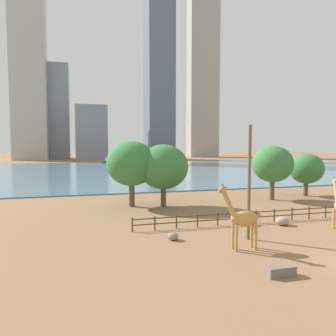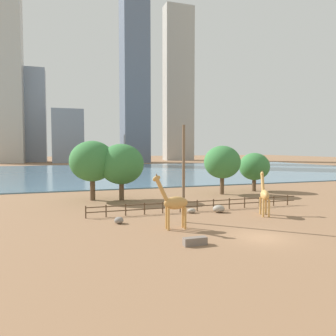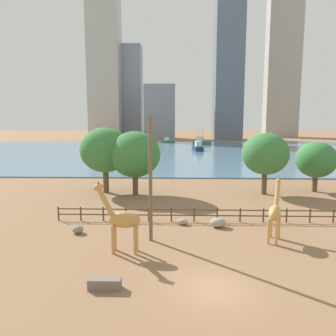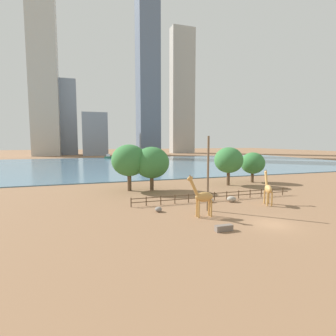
# 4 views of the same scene
# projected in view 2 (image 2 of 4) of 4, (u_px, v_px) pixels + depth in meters

# --- Properties ---
(ground_plane) EXTENTS (400.00, 400.00, 0.00)m
(ground_plane) POSITION_uv_depth(u_px,v_px,m) (112.00, 171.00, 102.32)
(ground_plane) COLOR #8C6647
(harbor_water) EXTENTS (180.00, 86.00, 0.20)m
(harbor_water) POSITION_uv_depth(u_px,v_px,m) (113.00, 172.00, 99.48)
(harbor_water) COLOR slate
(harbor_water) RESTS_ON ground
(giraffe_tall) EXTENTS (3.34, 0.98, 5.05)m
(giraffe_tall) POSITION_uv_depth(u_px,v_px,m) (174.00, 203.00, 29.19)
(giraffe_tall) COLOR #C18C47
(giraffe_tall) RESTS_ON ground
(giraffe_companion) EXTENTS (1.75, 3.07, 4.82)m
(giraffe_companion) POSITION_uv_depth(u_px,v_px,m) (264.00, 195.00, 35.23)
(giraffe_companion) COLOR tan
(giraffe_companion) RESTS_ON ground
(utility_pole) EXTENTS (0.28, 0.28, 9.49)m
(utility_pole) POSITION_uv_depth(u_px,v_px,m) (184.00, 174.00, 31.80)
(utility_pole) COLOR brown
(utility_pole) RESTS_ON ground
(boulder_near_fence) EXTENTS (1.39, 1.11, 0.83)m
(boulder_near_fence) POSITION_uv_depth(u_px,v_px,m) (219.00, 209.00, 36.95)
(boulder_near_fence) COLOR gray
(boulder_near_fence) RESTS_ON ground
(boulder_by_pole) EXTENTS (0.89, 0.87, 0.65)m
(boulder_by_pole) POSITION_uv_depth(u_px,v_px,m) (119.00, 220.00, 31.46)
(boulder_by_pole) COLOR gray
(boulder_by_pole) RESTS_ON ground
(boulder_small) EXTENTS (0.95, 0.71, 0.53)m
(boulder_small) POSITION_uv_depth(u_px,v_px,m) (192.00, 211.00, 36.56)
(boulder_small) COLOR gray
(boulder_small) RESTS_ON ground
(feeding_trough) EXTENTS (1.80, 0.60, 0.60)m
(feeding_trough) POSITION_uv_depth(u_px,v_px,m) (195.00, 241.00, 24.45)
(feeding_trough) COLOR #72665B
(feeding_trough) RESTS_ON ground
(enclosure_fence) EXTENTS (26.12, 0.14, 1.30)m
(enclosure_fence) POSITION_uv_depth(u_px,v_px,m) (199.00, 204.00, 37.81)
(enclosure_fence) COLOR #4C3826
(enclosure_fence) RESTS_ON ground
(tree_left_large) EXTENTS (5.71, 5.71, 7.65)m
(tree_left_large) POSITION_uv_depth(u_px,v_px,m) (222.00, 162.00, 51.28)
(tree_left_large) COLOR brown
(tree_left_large) RESTS_ON ground
(tree_center_broad) EXTENTS (6.27, 6.27, 7.86)m
(tree_center_broad) POSITION_uv_depth(u_px,v_px,m) (121.00, 164.00, 45.63)
(tree_center_broad) COLOR brown
(tree_center_broad) RESTS_ON ground
(tree_right_tall) EXTENTS (6.26, 6.26, 8.28)m
(tree_right_tall) POSITION_uv_depth(u_px,v_px,m) (92.00, 161.00, 45.27)
(tree_right_tall) COLOR brown
(tree_right_tall) RESTS_ON ground
(tree_left_small) EXTENTS (5.10, 5.10, 6.47)m
(tree_left_small) POSITION_uv_depth(u_px,v_px,m) (254.00, 167.00, 55.12)
(tree_left_small) COLOR brown
(tree_left_small) RESTS_ON ground
(boat_ferry) EXTENTS (2.92, 4.73, 1.96)m
(boat_ferry) POSITION_uv_depth(u_px,v_px,m) (262.00, 168.00, 104.01)
(boat_ferry) COLOR gold
(boat_ferry) RESTS_ON harbor_water
(boat_sailboat) EXTENTS (6.75, 5.80, 5.95)m
(boat_sailboat) POSITION_uv_depth(u_px,v_px,m) (119.00, 164.00, 128.45)
(boat_sailboat) COLOR #337259
(boat_sailboat) RESTS_ON harbor_water
(boat_tug) EXTENTS (5.05, 2.60, 2.12)m
(boat_tug) POSITION_uv_depth(u_px,v_px,m) (84.00, 164.00, 132.28)
(boat_tug) COLOR #337259
(boat_tug) RESTS_ON harbor_water
(boat_barge) EXTENTS (3.21, 6.79, 5.88)m
(boat_barge) POSITION_uv_depth(u_px,v_px,m) (124.00, 167.00, 103.75)
(boat_barge) COLOR navy
(boat_barge) RESTS_ON harbor_water
(skyline_tower_needle) EXTENTS (15.15, 9.33, 26.45)m
(skyline_tower_needle) POSITION_uv_depth(u_px,v_px,m) (68.00, 136.00, 162.36)
(skyline_tower_needle) COLOR gray
(skyline_tower_needle) RESTS_ON ground
(skyline_block_central) EXTENTS (12.65, 14.96, 107.90)m
(skyline_block_central) POSITION_uv_depth(u_px,v_px,m) (134.00, 54.00, 162.50)
(skyline_block_central) COLOR slate
(skyline_block_central) RESTS_ON ground
(skyline_tower_glass) EXTENTS (15.81, 12.91, 108.84)m
(skyline_tower_glass) POSITION_uv_depth(u_px,v_px,m) (4.00, 50.00, 156.71)
(skyline_tower_glass) COLOR #B7B2A8
(skyline_tower_glass) RESTS_ON ground
(skyline_block_left) EXTENTS (16.64, 11.45, 48.23)m
(skyline_block_left) POSITION_uv_depth(u_px,v_px,m) (29.00, 116.00, 169.98)
(skyline_block_left) COLOR gray
(skyline_block_left) RESTS_ON ground
(skyline_block_right) EXTENTS (17.29, 8.74, 91.08)m
(skyline_block_right) POSITION_uv_depth(u_px,v_px,m) (178.00, 84.00, 196.12)
(skyline_block_right) COLOR #ADA89E
(skyline_block_right) RESTS_ON ground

